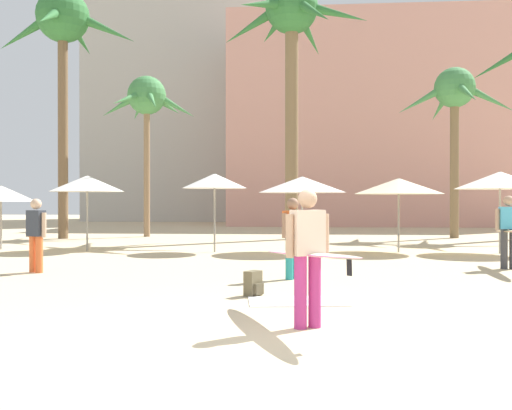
{
  "coord_description": "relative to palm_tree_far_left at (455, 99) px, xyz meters",
  "views": [
    {
      "loc": [
        0.38,
        -6.37,
        1.59
      ],
      "look_at": [
        -0.65,
        6.44,
        1.51
      ],
      "focal_mm": 40.97,
      "sensor_mm": 36.0,
      "label": 1
    }
  ],
  "objects": [
    {
      "name": "cafe_umbrella_6",
      "position": [
        -16.49,
        -7.29,
        -4.17
      ],
      "size": [
        2.27,
        2.27,
        2.11
      ],
      "color": "gray",
      "rests_on": "ground"
    },
    {
      "name": "palm_tree_far_right",
      "position": [
        -16.7,
        -1.73,
        2.84
      ],
      "size": [
        6.2,
        6.3,
        10.57
      ],
      "color": "brown",
      "rests_on": "ground"
    },
    {
      "name": "cafe_umbrella_2",
      "position": [
        -9.29,
        -7.73,
        -3.79
      ],
      "size": [
        2.03,
        2.03,
        2.46
      ],
      "color": "gray",
      "rests_on": "ground"
    },
    {
      "name": "cafe_umbrella_3",
      "position": [
        -0.57,
        -7.6,
        -3.79
      ],
      "size": [
        2.68,
        2.68,
        2.49
      ],
      "color": "gray",
      "rests_on": "ground"
    },
    {
      "name": "backpack",
      "position": [
        -7.36,
        -16.08,
        -5.81
      ],
      "size": [
        0.34,
        0.35,
        0.42
      ],
      "rotation": [
        0.0,
        0.0,
        5.73
      ],
      "color": "brown",
      "rests_on": "ground"
    },
    {
      "name": "cafe_umbrella_5",
      "position": [
        -6.56,
        -7.74,
        -3.91
      ],
      "size": [
        2.71,
        2.71,
        2.36
      ],
      "color": "gray",
      "rests_on": "ground"
    },
    {
      "name": "palm_tree_right",
      "position": [
        -13.53,
        -0.09,
        0.03
      ],
      "size": [
        4.5,
        4.41,
        7.21
      ],
      "color": "#896B4C",
      "rests_on": "ground"
    },
    {
      "name": "hotel_tower_gray",
      "position": [
        -16.53,
        23.39,
        12.65
      ],
      "size": [
        14.9,
        9.57,
        37.33
      ],
      "primitive_type": "cube",
      "color": "#BCB7AD",
      "rests_on": "ground"
    },
    {
      "name": "person_mid_center",
      "position": [
        -6.47,
        -18.38,
        -5.08
      ],
      "size": [
        1.45,
        2.91,
        1.74
      ],
      "rotation": [
        0.0,
        0.0,
        2.04
      ],
      "color": "#B7337F",
      "rests_on": "ground"
    },
    {
      "name": "ground",
      "position": [
        -6.91,
        -19.46,
        -6.02
      ],
      "size": [
        120.0,
        120.0,
        0.0
      ],
      "primitive_type": "plane",
      "color": "#C6B28C"
    },
    {
      "name": "cafe_umbrella_1",
      "position": [
        -13.46,
        -7.54,
        -3.86
      ],
      "size": [
        2.36,
        2.36,
        2.42
      ],
      "color": "gray",
      "rests_on": "ground"
    },
    {
      "name": "person_mid_right",
      "position": [
        -1.72,
        -11.84,
        -5.09
      ],
      "size": [
        0.6,
        2.91,
        1.72
      ],
      "rotation": [
        0.0,
        0.0,
        1.55
      ],
      "color": "#3D3D42",
      "rests_on": "ground"
    },
    {
      "name": "cafe_umbrella_4",
      "position": [
        -3.56,
        -7.4,
        -3.96
      ],
      "size": [
        2.75,
        2.75,
        2.31
      ],
      "color": "gray",
      "rests_on": "ground"
    },
    {
      "name": "person_far_right",
      "position": [
        -6.74,
        -13.92,
        -5.11
      ],
      "size": [
        0.47,
        0.52,
        1.66
      ],
      "rotation": [
        0.0,
        0.0,
        5.57
      ],
      "color": "teal",
      "rests_on": "ground"
    },
    {
      "name": "hotel_pink",
      "position": [
        -0.56,
        14.49,
        0.83
      ],
      "size": [
        21.56,
        8.28,
        13.7
      ],
      "primitive_type": "cube",
      "color": "#DB9989",
      "rests_on": "ground"
    },
    {
      "name": "palm_tree_left",
      "position": [
        -7.01,
        -1.46,
        2.74
      ],
      "size": [
        6.18,
        5.71,
        10.76
      ],
      "color": "brown",
      "rests_on": "ground"
    },
    {
      "name": "person_near_right",
      "position": [
        -12.46,
        -13.28,
        -5.12
      ],
      "size": [
        0.59,
        0.36,
        1.65
      ],
      "rotation": [
        0.0,
        0.0,
        1.16
      ],
      "color": "orange",
      "rests_on": "ground"
    },
    {
      "name": "beach_towel",
      "position": [
        -6.61,
        -16.58,
        -6.01
      ],
      "size": [
        1.65,
        1.1,
        0.01
      ],
      "primitive_type": "cube",
      "rotation": [
        0.0,
        0.0,
        0.12
      ],
      "color": "white",
      "rests_on": "ground"
    },
    {
      "name": "palm_tree_far_left",
      "position": [
        0.0,
        0.0,
        0.0
      ],
      "size": [
        4.98,
        5.03,
        7.37
      ],
      "color": "brown",
      "rests_on": "ground"
    }
  ]
}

